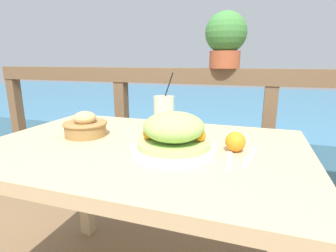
{
  "coord_description": "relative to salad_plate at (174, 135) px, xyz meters",
  "views": [
    {
      "loc": [
        0.37,
        -0.82,
        0.99
      ],
      "look_at": [
        0.08,
        0.06,
        0.76
      ],
      "focal_mm": 28.0,
      "sensor_mm": 36.0,
      "label": 1
    }
  ],
  "objects": [
    {
      "name": "patio_table",
      "position": [
        -0.13,
        0.04,
        -0.15
      ],
      "size": [
        1.14,
        0.77,
        0.7
      ],
      "color": "tan",
      "rests_on": "ground_plane"
    },
    {
      "name": "railing_fence",
      "position": [
        -0.13,
        0.74,
        -0.07
      ],
      "size": [
        2.8,
        0.08,
        0.95
      ],
      "color": "brown",
      "rests_on": "ground_plane"
    },
    {
      "name": "sea_backdrop",
      "position": [
        -0.13,
        3.24,
        -0.55
      ],
      "size": [
        12.0,
        4.0,
        0.41
      ],
      "color": "teal",
      "rests_on": "ground_plane"
    },
    {
      "name": "salad_plate",
      "position": [
        0.0,
        0.0,
        0.0
      ],
      "size": [
        0.28,
        0.28,
        0.13
      ],
      "color": "white",
      "rests_on": "patio_table"
    },
    {
      "name": "bread_basket",
      "position": [
        -0.39,
        0.07,
        -0.02
      ],
      "size": [
        0.17,
        0.17,
        0.1
      ],
      "color": "olive",
      "rests_on": "patio_table"
    },
    {
      "name": "potted_plant",
      "position": [
        0.07,
        0.74,
        0.35
      ],
      "size": [
        0.22,
        0.22,
        0.3
      ],
      "color": "#A34C2D",
      "rests_on": "railing_fence"
    },
    {
      "name": "fork",
      "position": [
        0.18,
        -0.0,
        -0.05
      ],
      "size": [
        0.03,
        0.18,
        0.0
      ],
      "color": "silver",
      "rests_on": "patio_table"
    },
    {
      "name": "orange_near_basket",
      "position": [
        0.19,
        0.07,
        -0.02
      ],
      "size": [
        0.07,
        0.07,
        0.07
      ],
      "color": "orange",
      "rests_on": "patio_table"
    },
    {
      "name": "knife",
      "position": [
        0.24,
        0.03,
        -0.05
      ],
      "size": [
        0.04,
        0.18,
        0.0
      ],
      "color": "silver",
      "rests_on": "patio_table"
    },
    {
      "name": "drink_glass",
      "position": [
        -0.13,
        0.28,
        0.01
      ],
      "size": [
        0.09,
        0.09,
        0.24
      ],
      "color": "beige",
      "rests_on": "patio_table"
    }
  ]
}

